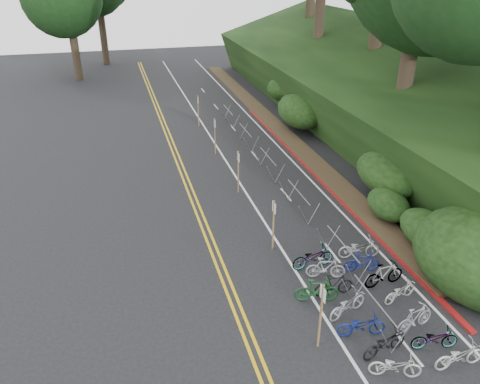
% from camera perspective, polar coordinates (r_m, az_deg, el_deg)
% --- Properties ---
extents(ground, '(120.00, 120.00, 0.00)m').
position_cam_1_polar(ground, '(17.67, 7.49, -15.87)').
color(ground, black).
rests_on(ground, ground).
extents(road_markings, '(7.47, 80.00, 0.01)m').
position_cam_1_polar(road_markings, '(25.71, 0.39, -0.87)').
color(road_markings, gold).
rests_on(road_markings, ground).
extents(red_curb, '(0.25, 28.00, 0.10)m').
position_cam_1_polar(red_curb, '(28.90, 9.09, 2.12)').
color(red_curb, maroon).
rests_on(red_curb, ground).
extents(embankment, '(14.30, 48.14, 9.11)m').
position_cam_1_polar(embankment, '(37.19, 15.45, 11.18)').
color(embankment, black).
rests_on(embankment, ground).
extents(bike_rack_front, '(1.17, 2.95, 1.22)m').
position_cam_1_polar(bike_rack_front, '(17.58, 15.96, -13.29)').
color(bike_rack_front, gray).
rests_on(bike_rack_front, ground).
extents(bike_racks_rest, '(1.14, 23.00, 1.17)m').
position_cam_1_polar(bike_racks_rest, '(28.50, 3.42, 3.82)').
color(bike_racks_rest, gray).
rests_on(bike_racks_rest, ground).
extents(signpost_near, '(0.08, 0.40, 2.60)m').
position_cam_1_polar(signpost_near, '(16.03, 9.84, -14.24)').
color(signpost_near, brown).
rests_on(signpost_near, ground).
extents(signposts_rest, '(0.08, 18.40, 2.50)m').
position_cam_1_polar(signposts_rest, '(28.56, -1.78, 5.15)').
color(signposts_rest, brown).
rests_on(signposts_rest, ground).
extents(bike_front, '(0.86, 1.77, 1.03)m').
position_cam_1_polar(bike_front, '(18.48, 9.36, -11.72)').
color(bike_front, '#144C1E').
rests_on(bike_front, ground).
extents(bike_valet, '(3.43, 8.31, 1.07)m').
position_cam_1_polar(bike_valet, '(18.62, 15.85, -12.32)').
color(bike_valet, beige).
rests_on(bike_valet, ground).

